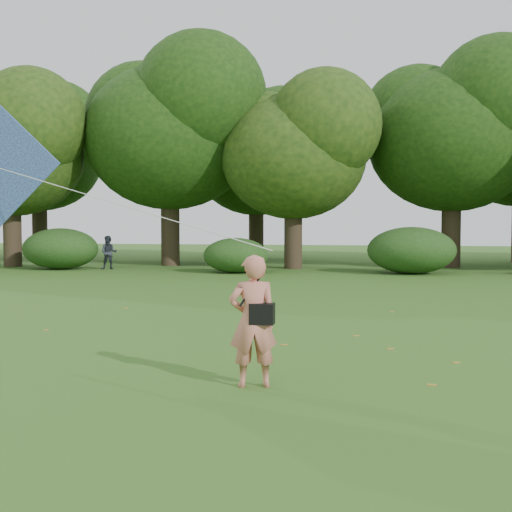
# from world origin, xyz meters

# --- Properties ---
(ground) EXTENTS (100.00, 100.00, 0.00)m
(ground) POSITION_xyz_m (0.00, 0.00, 0.00)
(ground) COLOR #265114
(ground) RESTS_ON ground
(man_kite_flyer) EXTENTS (0.69, 0.54, 1.65)m
(man_kite_flyer) POSITION_xyz_m (-0.07, -0.55, 0.83)
(man_kite_flyer) COLOR #CB725F
(man_kite_flyer) RESTS_ON ground
(bystander_left) EXTENTS (0.83, 0.71, 1.47)m
(bystander_left) POSITION_xyz_m (-9.86, 18.06, 0.74)
(bystander_left) COLOR #292C36
(bystander_left) RESTS_ON ground
(crossbody_bag) EXTENTS (0.43, 0.20, 0.68)m
(crossbody_bag) POSITION_xyz_m (0.05, -0.58, 0.93)
(crossbody_bag) COLOR black
(crossbody_bag) RESTS_ON ground
(tree_line) EXTENTS (54.70, 15.30, 9.48)m
(tree_line) POSITION_xyz_m (1.67, 22.88, 5.60)
(tree_line) COLOR #3A2D1E
(tree_line) RESTS_ON ground
(shrub_band) EXTENTS (39.15, 3.22, 1.88)m
(shrub_band) POSITION_xyz_m (-0.72, 17.60, 0.86)
(shrub_band) COLOR #264919
(shrub_band) RESTS_ON ground
(fallen_leaves) EXTENTS (8.59, 7.89, 0.01)m
(fallen_leaves) POSITION_xyz_m (0.77, 2.22, 0.01)
(fallen_leaves) COLOR olive
(fallen_leaves) RESTS_ON ground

